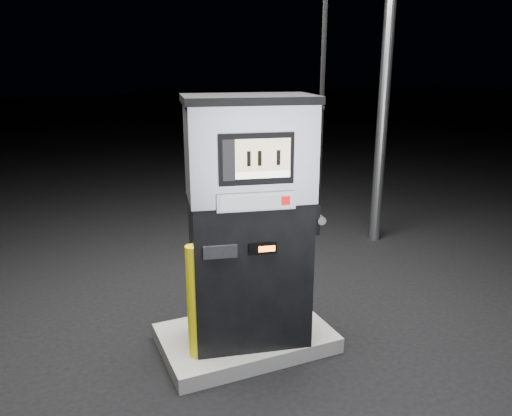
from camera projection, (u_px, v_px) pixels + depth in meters
name	position (u px, v px, depth m)	size (l,w,h in m)	color
ground	(246.00, 345.00, 4.86)	(80.00, 80.00, 0.00)	black
pump_island	(246.00, 338.00, 4.84)	(1.60, 1.00, 0.15)	slate
fuel_dispenser	(250.00, 221.00, 4.41)	(1.29, 0.88, 4.65)	black
bollard_left	(195.00, 302.00, 4.29)	(0.14, 0.14, 1.03)	yellow
bollard_right	(305.00, 277.00, 4.79)	(0.14, 0.14, 1.02)	yellow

